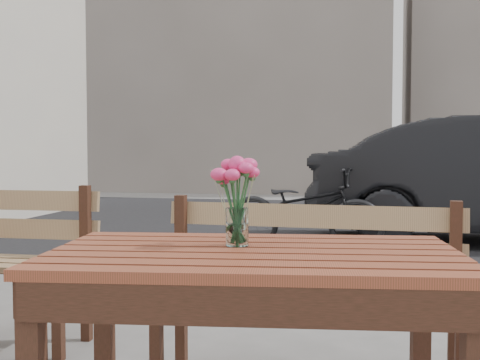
% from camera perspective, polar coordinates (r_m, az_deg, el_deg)
% --- Properties ---
extents(street, '(30.00, 8.12, 0.12)m').
position_cam_1_polar(street, '(7.16, 9.35, -5.85)').
color(street, black).
rests_on(street, ground).
extents(backdrop_buildings, '(15.50, 4.00, 8.00)m').
position_cam_1_polar(backdrop_buildings, '(16.59, 11.01, 11.53)').
color(backdrop_buildings, slate).
rests_on(backdrop_buildings, ground).
extents(main_table, '(1.38, 0.90, 0.80)m').
position_cam_1_polar(main_table, '(1.96, 1.33, -10.47)').
color(main_table, brown).
rests_on(main_table, ground).
extents(main_bench, '(1.49, 0.52, 0.91)m').
position_cam_1_polar(main_bench, '(2.90, 6.46, -8.47)').
color(main_bench, '#94724C').
rests_on(main_bench, ground).
extents(main_vase, '(0.16, 0.16, 0.30)m').
position_cam_1_polar(main_vase, '(2.00, -0.27, -0.96)').
color(main_vase, white).
rests_on(main_vase, main_table).
extents(bicycle, '(1.82, 0.86, 0.92)m').
position_cam_1_polar(bicycle, '(6.62, 6.04, -2.79)').
color(bicycle, black).
rests_on(bicycle, ground).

